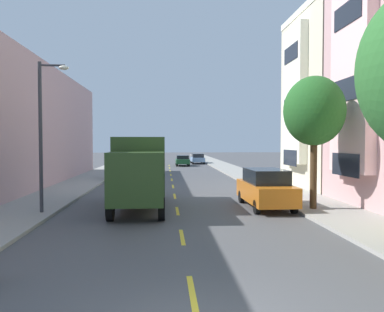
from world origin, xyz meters
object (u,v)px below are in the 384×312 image
Objects in this scene: delivery_box_truck at (141,168)px; parked_sedan_teal at (121,171)px; parked_wagon_sky at (197,158)px; parked_sedan_white at (138,160)px; street_tree_second at (314,112)px; moving_forest_sedan at (182,160)px; parked_suv_orange at (266,188)px; street_lamp at (44,125)px; parked_sedan_black at (132,164)px.

delivery_box_truck is 14.85m from parked_sedan_teal.
parked_sedan_white is at bearing -165.56° from parked_wagon_sky.
street_tree_second is 1.38× the size of parked_sedan_white.
parked_suv_orange is at bearing -85.53° from moving_forest_sedan.
parked_suv_orange is at bearing 6.78° from street_lamp.
parked_sedan_teal is (-10.80, 16.25, -3.95)m from street_tree_second.
street_lamp is 16.74m from parked_sedan_teal.
parked_wagon_sky reaches higher than parked_sedan_white.
street_lamp is 1.48× the size of parked_sedan_white.
moving_forest_sedan is at bearing 71.32° from parked_sedan_teal.
parked_sedan_white is at bearing 156.55° from moving_forest_sedan.
parked_wagon_sky is 24.76m from parked_sedan_teal.
parked_suv_orange is (8.75, -36.09, 0.24)m from parked_sedan_white.
parked_sedan_black is 0.93× the size of parked_suv_orange.
parked_sedan_black is (-10.61, 25.69, -3.95)m from street_tree_second.
moving_forest_sedan is at bearing 55.90° from parked_sedan_black.
parked_sedan_black is 10.72m from moving_forest_sedan.
parked_sedan_teal is 17.49m from parked_suv_orange.
parked_sedan_teal is 1.01× the size of moving_forest_sedan.
street_lamp is 35.67m from moving_forest_sedan.
street_lamp is at bearing -92.48° from parked_sedan_white.
parked_wagon_sky is at bearing 69.54° from parked_sedan_teal.
parked_sedan_white is at bearing 89.83° from parked_sedan_teal.
delivery_box_truck reaches higher than parked_wagon_sky.
parked_suv_orange is at bearing -70.64° from parked_sedan_black.
parked_suv_orange is (6.22, -0.54, -0.99)m from delivery_box_truck.
delivery_box_truck is at bearing 168.46° from street_tree_second.
parked_wagon_sky is 0.98× the size of parked_suv_orange.
street_tree_second is 28.08m from parked_sedan_black.
parked_sedan_teal is (-0.18, -9.45, 0.00)m from parked_sedan_black.
parked_wagon_sky is 38.31m from parked_suv_orange.
parked_sedan_black and parked_sedan_white have the same top height.
delivery_box_truck is 1.74× the size of parked_sedan_white.
parked_wagon_sky reaches higher than parked_sedan_black.
parked_sedan_white is (-8.59, -2.21, -0.05)m from parked_wagon_sky.
parked_wagon_sky is 16.15m from parked_sedan_black.
street_lamp is at bearing -173.22° from parked_suv_orange.
parked_wagon_sky is 5.46m from moving_forest_sedan.
parked_sedan_black and parked_sedan_teal have the same top height.
parked_wagon_sky reaches higher than parked_sedan_teal.
moving_forest_sedan is (6.13, -2.66, 0.00)m from parked_sedan_white.
parked_suv_orange is at bearing -4.92° from delivery_box_truck.
parked_sedan_teal is 19.35m from moving_forest_sedan.
street_lamp is 26.05m from parked_sedan_black.
delivery_box_truck is 1.74× the size of parked_sedan_black.
moving_forest_sedan is (3.60, 32.90, -1.22)m from delivery_box_truck.
parked_suv_orange is (0.16, -38.30, 0.18)m from parked_wagon_sky.
parked_suv_orange is at bearing -89.76° from parked_wagon_sky.
parked_sedan_white is (1.61, 37.33, -3.27)m from street_lamp.
moving_forest_sedan is (-4.60, 34.57, -3.95)m from street_tree_second.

